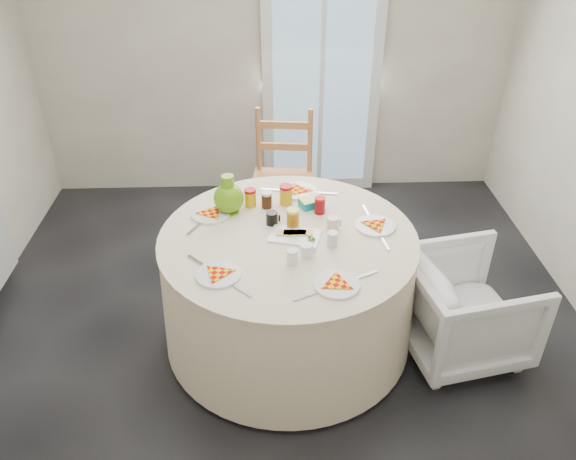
{
  "coord_description": "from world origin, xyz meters",
  "views": [
    {
      "loc": [
        -0.06,
        -2.69,
        2.52
      ],
      "look_at": [
        0.04,
        -0.03,
        0.8
      ],
      "focal_mm": 35.0,
      "sensor_mm": 36.0,
      "label": 1
    }
  ],
  "objects_px": {
    "table": "(288,289)",
    "armchair": "(467,298)",
    "wooden_chair": "(282,186)",
    "green_pitcher": "(229,196)"
  },
  "relations": [
    {
      "from": "armchair",
      "to": "table",
      "type": "bearing_deg",
      "value": 70.34
    },
    {
      "from": "table",
      "to": "green_pitcher",
      "type": "height_order",
      "value": "green_pitcher"
    },
    {
      "from": "table",
      "to": "wooden_chair",
      "type": "xyz_separation_m",
      "value": [
        0.0,
        1.13,
        0.09
      ]
    },
    {
      "from": "table",
      "to": "armchair",
      "type": "xyz_separation_m",
      "value": [
        1.05,
        -0.15,
        0.02
      ]
    },
    {
      "from": "table",
      "to": "wooden_chair",
      "type": "bearing_deg",
      "value": 89.94
    },
    {
      "from": "wooden_chair",
      "to": "green_pitcher",
      "type": "bearing_deg",
      "value": -105.91
    },
    {
      "from": "armchair",
      "to": "wooden_chair",
      "type": "bearing_deg",
      "value": 27.85
    },
    {
      "from": "table",
      "to": "armchair",
      "type": "bearing_deg",
      "value": -8.12
    },
    {
      "from": "table",
      "to": "green_pitcher",
      "type": "relative_size",
      "value": 6.42
    },
    {
      "from": "table",
      "to": "armchair",
      "type": "relative_size",
      "value": 2.18
    }
  ]
}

